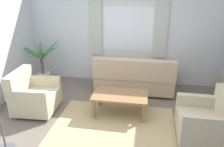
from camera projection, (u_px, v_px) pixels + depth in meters
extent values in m
plane|color=#6B6056|center=(114.00, 127.00, 4.10)|extent=(6.24, 6.24, 0.00)
cube|color=silver|center=(128.00, 34.00, 5.69)|extent=(5.32, 0.12, 2.60)
cube|color=white|center=(128.00, 29.00, 5.58)|extent=(1.30, 0.01, 1.10)
cube|color=#B2BCB2|center=(96.00, 28.00, 5.69)|extent=(0.32, 0.06, 1.40)
cube|color=#B2BCB2|center=(161.00, 30.00, 5.43)|extent=(0.32, 0.06, 1.40)
cube|color=tan|center=(114.00, 127.00, 4.10)|extent=(2.27, 1.70, 0.01)
cube|color=tan|center=(134.00, 81.00, 5.47)|extent=(1.90, 0.80, 0.38)
cube|color=tan|center=(134.00, 70.00, 5.02)|extent=(1.90, 0.20, 0.48)
cube|color=tan|center=(171.00, 72.00, 5.22)|extent=(0.16, 0.80, 0.24)
cube|color=tan|center=(100.00, 68.00, 5.49)|extent=(0.16, 0.80, 0.24)
cylinder|color=olive|center=(167.00, 87.00, 5.69)|extent=(0.06, 0.06, 0.06)
cylinder|color=olive|center=(103.00, 82.00, 5.96)|extent=(0.06, 0.06, 0.06)
cylinder|color=olive|center=(169.00, 97.00, 5.14)|extent=(0.06, 0.06, 0.06)
cylinder|color=olive|center=(98.00, 92.00, 5.41)|extent=(0.06, 0.06, 0.06)
cube|color=#BCB293|center=(37.00, 100.00, 4.57)|extent=(0.84, 0.88, 0.36)
cube|color=#BCB293|center=(19.00, 82.00, 4.45)|extent=(0.23, 0.85, 0.46)
cube|color=#BCB293|center=(27.00, 96.00, 4.13)|extent=(0.81, 0.16, 0.22)
cube|color=#BCB293|center=(42.00, 81.00, 4.79)|extent=(0.81, 0.16, 0.22)
cylinder|color=olive|center=(46.00, 119.00, 4.30)|extent=(0.05, 0.05, 0.06)
cylinder|color=olive|center=(58.00, 102.00, 4.93)|extent=(0.05, 0.05, 0.06)
cylinder|color=olive|center=(16.00, 117.00, 4.37)|extent=(0.05, 0.05, 0.06)
cylinder|color=olive|center=(31.00, 101.00, 4.99)|extent=(0.05, 0.05, 0.06)
cube|color=#BCB293|center=(201.00, 126.00, 3.73)|extent=(0.80, 0.84, 0.36)
cube|color=#BCB293|center=(200.00, 101.00, 3.96)|extent=(0.80, 0.12, 0.22)
cube|color=#BCB293|center=(209.00, 124.00, 3.30)|extent=(0.80, 0.12, 0.22)
cylinder|color=olive|center=(178.00, 123.00, 4.17)|extent=(0.05, 0.05, 0.06)
cylinder|color=olive|center=(183.00, 147.00, 3.55)|extent=(0.05, 0.05, 0.06)
cylinder|color=olive|center=(214.00, 126.00, 4.07)|extent=(0.05, 0.05, 0.06)
cube|color=olive|center=(120.00, 95.00, 4.40)|extent=(1.10, 0.64, 0.04)
cube|color=olive|center=(94.00, 109.00, 4.32)|extent=(0.06, 0.06, 0.40)
cube|color=olive|center=(144.00, 114.00, 4.17)|extent=(0.06, 0.06, 0.40)
cube|color=olive|center=(99.00, 97.00, 4.80)|extent=(0.06, 0.06, 0.40)
cube|color=olive|center=(144.00, 101.00, 4.64)|extent=(0.06, 0.06, 0.40)
cylinder|color=#B7B2A8|center=(44.00, 78.00, 5.95)|extent=(0.39, 0.39, 0.28)
cylinder|color=brown|center=(42.00, 65.00, 5.82)|extent=(0.07, 0.07, 0.45)
cone|color=#47894C|center=(52.00, 50.00, 5.65)|extent=(0.58, 0.18, 0.38)
cone|color=#47894C|center=(52.00, 47.00, 5.85)|extent=(0.40, 0.53, 0.46)
cone|color=#47894C|center=(40.00, 47.00, 5.91)|extent=(0.28, 0.54, 0.35)
cone|color=#47894C|center=(28.00, 49.00, 5.66)|extent=(0.59, 0.19, 0.42)
cone|color=#47894C|center=(30.00, 52.00, 5.47)|extent=(0.32, 0.49, 0.43)
cone|color=#47894C|center=(42.00, 52.00, 5.41)|extent=(0.34, 0.48, 0.49)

